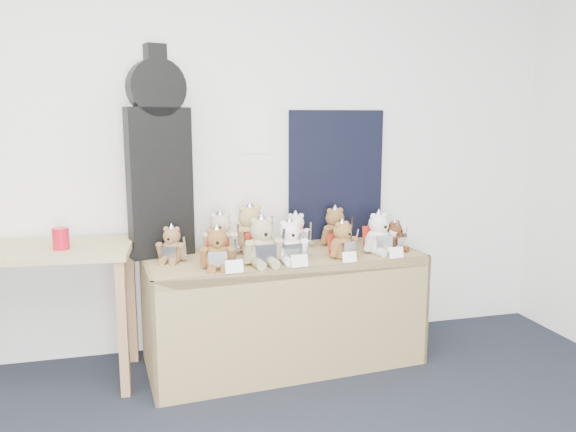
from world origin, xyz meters
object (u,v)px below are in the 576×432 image
object	(u,v)px
red_cup	(61,239)
teddy_back_end	(380,230)
display_table	(287,280)
teddy_back_far_left	(172,246)
teddy_front_centre	(290,243)
teddy_back_left	(220,236)
teddy_back_centre_left	(251,230)
teddy_front_far_right	(379,235)
teddy_front_end	(395,237)
teddy_front_right	(342,241)
teddy_back_right	(335,228)
teddy_back_centre_right	(296,232)
teddy_front_far_left	(217,250)
teddy_front_left	(262,243)
guitar_case	(159,155)
side_table	(43,269)

from	to	relation	value
red_cup	teddy_back_end	xyz separation A→B (m)	(1.99, 0.19, -0.09)
display_table	teddy_back_far_left	world-z (taller)	teddy_back_far_left
teddy_front_centre	teddy_back_end	size ratio (longest dim) A/B	1.27
teddy_back_left	teddy_back_centre_left	xyz separation A→B (m)	(0.20, 0.04, 0.02)
teddy_front_far_right	teddy_front_end	bearing A→B (deg)	-5.81
teddy_front_right	teddy_back_right	xyz separation A→B (m)	(0.07, 0.33, 0.01)
teddy_back_centre_right	teddy_back_end	size ratio (longest dim) A/B	1.15
teddy_front_far_left	teddy_back_centre_left	bearing A→B (deg)	60.48
display_table	teddy_front_right	xyz separation A→B (m)	(0.32, -0.11, 0.25)
teddy_front_left	teddy_back_centre_left	size ratio (longest dim) A/B	0.93
display_table	teddy_front_end	bearing A→B (deg)	-7.50
teddy_back_centre_right	teddy_back_left	bearing A→B (deg)	-160.42
teddy_front_left	teddy_front_end	world-z (taller)	teddy_front_left
teddy_back_right	teddy_back_end	size ratio (longest dim) A/B	1.28
teddy_front_far_right	guitar_case	bearing A→B (deg)	155.20
teddy_back_right	teddy_back_centre_left	bearing A→B (deg)	172.35
teddy_front_far_left	teddy_front_right	world-z (taller)	teddy_front_far_left
guitar_case	teddy_back_left	size ratio (longest dim) A/B	4.16
red_cup	teddy_back_right	world-z (taller)	teddy_back_right
display_table	teddy_front_end	size ratio (longest dim) A/B	7.82
teddy_front_centre	teddy_front_end	bearing A→B (deg)	4.46
red_cup	teddy_front_centre	world-z (taller)	teddy_front_centre
teddy_front_end	side_table	bearing A→B (deg)	146.92
teddy_front_centre	teddy_back_left	xyz separation A→B (m)	(-0.37, 0.27, 0.01)
side_table	teddy_back_right	bearing A→B (deg)	8.44
teddy_front_centre	display_table	bearing A→B (deg)	80.77
teddy_front_right	teddy_back_left	xyz separation A→B (m)	(-0.70, 0.26, 0.02)
teddy_front_far_left	teddy_front_right	distance (m)	0.77
teddy_front_centre	teddy_front_right	distance (m)	0.33
display_table	side_table	bearing A→B (deg)	170.60
guitar_case	teddy_front_left	xyz separation A→B (m)	(0.54, -0.37, -0.49)
teddy_front_left	teddy_front_right	xyz separation A→B (m)	(0.50, 0.04, -0.03)
teddy_front_far_left	teddy_front_end	bearing A→B (deg)	12.92
teddy_back_left	teddy_back_right	xyz separation A→B (m)	(0.77, 0.07, -0.01)
teddy_front_end	teddy_back_end	world-z (taller)	teddy_back_end
teddy_front_end	teddy_front_far_right	bearing A→B (deg)	158.63
teddy_front_left	teddy_front_end	size ratio (longest dim) A/B	1.43
guitar_case	teddy_back_far_left	world-z (taller)	guitar_case
guitar_case	teddy_front_end	world-z (taller)	guitar_case
teddy_front_right	teddy_front_far_right	distance (m)	0.27
teddy_front_far_left	teddy_front_left	world-z (taller)	teddy_front_left
teddy_front_far_right	teddy_back_far_left	bearing A→B (deg)	161.74
guitar_case	teddy_front_left	size ratio (longest dim) A/B	3.94
guitar_case	teddy_back_centre_right	distance (m)	0.99
red_cup	teddy_front_left	size ratio (longest dim) A/B	0.38
teddy_back_centre_right	teddy_back_far_left	distance (m)	0.82
teddy_back_right	teddy_back_end	bearing A→B (deg)	-10.45
red_cup	teddy_front_far_left	xyz separation A→B (m)	(0.84, -0.20, -0.07)
teddy_front_end	teddy_back_centre_right	world-z (taller)	teddy_back_centre_right
guitar_case	teddy_back_end	world-z (taller)	guitar_case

